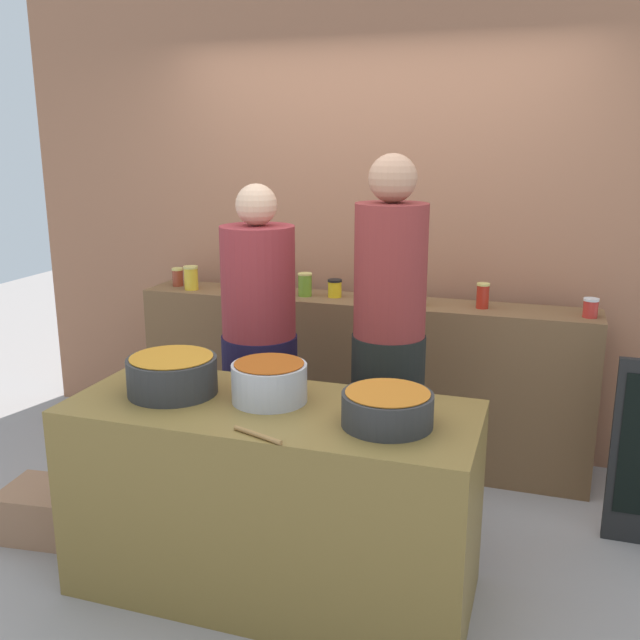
% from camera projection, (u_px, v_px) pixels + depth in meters
% --- Properties ---
extents(ground, '(12.00, 12.00, 0.00)m').
position_uv_depth(ground, '(297.00, 549.00, 3.40)').
color(ground, gray).
extents(storefront_wall, '(4.80, 0.12, 3.00)m').
position_uv_depth(storefront_wall, '(376.00, 207.00, 4.36)').
color(storefront_wall, '#A46A4C').
rests_on(storefront_wall, ground).
extents(display_shelf, '(2.70, 0.36, 0.99)m').
position_uv_depth(display_shelf, '(359.00, 379.00, 4.29)').
color(display_shelf, brown).
rests_on(display_shelf, ground).
extents(prep_table, '(1.70, 0.70, 0.84)m').
position_uv_depth(prep_table, '(272.00, 499.00, 3.02)').
color(prep_table, olive).
rests_on(prep_table, ground).
extents(preserve_jar_0, '(0.07, 0.07, 0.12)m').
position_uv_depth(preserve_jar_0, '(178.00, 277.00, 4.52)').
color(preserve_jar_0, maroon).
rests_on(preserve_jar_0, display_shelf).
extents(preserve_jar_1, '(0.09, 0.09, 0.15)m').
position_uv_depth(preserve_jar_1, '(191.00, 278.00, 4.40)').
color(preserve_jar_1, gold).
rests_on(preserve_jar_1, display_shelf).
extents(preserve_jar_2, '(0.07, 0.07, 0.10)m').
position_uv_depth(preserve_jar_2, '(232.00, 279.00, 4.47)').
color(preserve_jar_2, orange).
rests_on(preserve_jar_2, display_shelf).
extents(preserve_jar_3, '(0.09, 0.09, 0.11)m').
position_uv_depth(preserve_jar_3, '(276.00, 282.00, 4.37)').
color(preserve_jar_3, '#2F502D').
rests_on(preserve_jar_3, display_shelf).
extents(preserve_jar_4, '(0.08, 0.08, 0.14)m').
position_uv_depth(preserve_jar_4, '(305.00, 285.00, 4.23)').
color(preserve_jar_4, olive).
rests_on(preserve_jar_4, display_shelf).
extents(preserve_jar_5, '(0.09, 0.09, 0.11)m').
position_uv_depth(preserve_jar_5, '(335.00, 288.00, 4.20)').
color(preserve_jar_5, yellow).
rests_on(preserve_jar_5, display_shelf).
extents(preserve_jar_6, '(0.07, 0.07, 0.10)m').
position_uv_depth(preserve_jar_6, '(385.00, 295.00, 4.04)').
color(preserve_jar_6, '#954C1D').
rests_on(preserve_jar_6, display_shelf).
extents(preserve_jar_7, '(0.07, 0.07, 0.14)m').
position_uv_depth(preserve_jar_7, '(419.00, 294.00, 3.99)').
color(preserve_jar_7, gold).
rests_on(preserve_jar_7, display_shelf).
extents(preserve_jar_8, '(0.07, 0.07, 0.14)m').
position_uv_depth(preserve_jar_8, '(483.00, 296.00, 3.92)').
color(preserve_jar_8, '#B42617').
rests_on(preserve_jar_8, display_shelf).
extents(preserve_jar_9, '(0.08, 0.08, 0.10)m').
position_uv_depth(preserve_jar_9, '(591.00, 308.00, 3.73)').
color(preserve_jar_9, red).
rests_on(preserve_jar_9, display_shelf).
extents(cooking_pot_left, '(0.39, 0.39, 0.16)m').
position_uv_depth(cooking_pot_left, '(172.00, 375.00, 3.04)').
color(cooking_pot_left, '#2D2D2D').
rests_on(cooking_pot_left, prep_table).
extents(cooking_pot_center, '(0.32, 0.32, 0.17)m').
position_uv_depth(cooking_pot_center, '(269.00, 382.00, 2.95)').
color(cooking_pot_center, '#B7B7BC').
rests_on(cooking_pot_center, prep_table).
extents(cooking_pot_right, '(0.35, 0.35, 0.13)m').
position_uv_depth(cooking_pot_right, '(387.00, 409.00, 2.70)').
color(cooking_pot_right, '#2D2D2D').
rests_on(cooking_pot_right, prep_table).
extents(wooden_spoon, '(0.22, 0.09, 0.02)m').
position_uv_depth(wooden_spoon, '(258.00, 435.00, 2.60)').
color(wooden_spoon, '#9E703D').
rests_on(wooden_spoon, prep_table).
extents(cook_with_tongs, '(0.39, 0.39, 1.70)m').
position_uv_depth(cook_with_tongs, '(260.00, 365.00, 3.69)').
color(cook_with_tongs, '#1B1533').
rests_on(cook_with_tongs, ground).
extents(cook_in_cap, '(0.35, 0.35, 1.85)m').
position_uv_depth(cook_in_cap, '(388.00, 368.00, 3.38)').
color(cook_in_cap, black).
rests_on(cook_in_cap, ground).
extents(bread_crate, '(0.48, 0.38, 0.24)m').
position_uv_depth(bread_crate, '(51.00, 511.00, 3.51)').
color(bread_crate, '#996C4E').
rests_on(bread_crate, ground).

